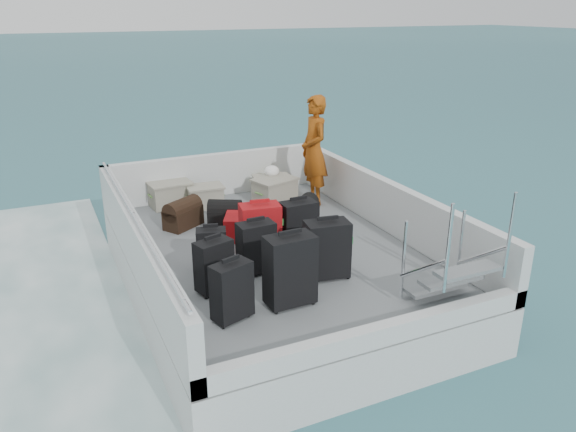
% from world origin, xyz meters
% --- Properties ---
extents(ground, '(160.00, 160.00, 0.00)m').
position_xyz_m(ground, '(0.00, 0.00, 0.00)').
color(ground, '#174653').
rests_on(ground, ground).
extents(ferry_hull, '(3.60, 5.00, 0.60)m').
position_xyz_m(ferry_hull, '(0.00, 0.00, 0.30)').
color(ferry_hull, silver).
rests_on(ferry_hull, ground).
extents(deck, '(3.30, 4.70, 0.02)m').
position_xyz_m(deck, '(0.00, 0.00, 0.61)').
color(deck, slate).
rests_on(deck, ferry_hull).
extents(deck_fittings, '(3.60, 5.00, 0.90)m').
position_xyz_m(deck_fittings, '(0.35, -0.32, 0.99)').
color(deck_fittings, silver).
rests_on(deck_fittings, deck).
extents(suitcase_0, '(0.45, 0.34, 0.62)m').
position_xyz_m(suitcase_0, '(-1.07, -1.44, 0.93)').
color(suitcase_0, black).
rests_on(suitcase_0, deck).
extents(suitcase_1, '(0.45, 0.33, 0.60)m').
position_xyz_m(suitcase_1, '(-1.05, -0.79, 0.92)').
color(suitcase_1, black).
rests_on(suitcase_1, deck).
extents(suitcase_2, '(0.40, 0.30, 0.51)m').
position_xyz_m(suitcase_2, '(-0.90, -0.25, 0.88)').
color(suitcase_2, black).
rests_on(suitcase_2, deck).
extents(suitcase_3, '(0.52, 0.31, 0.78)m').
position_xyz_m(suitcase_3, '(-0.41, -1.40, 1.01)').
color(suitcase_3, black).
rests_on(suitcase_3, deck).
extents(suitcase_4, '(0.43, 0.27, 0.63)m').
position_xyz_m(suitcase_4, '(-0.46, -0.56, 0.94)').
color(suitcase_4, black).
rests_on(suitcase_4, deck).
extents(suitcase_5, '(0.53, 0.37, 0.68)m').
position_xyz_m(suitcase_5, '(-0.23, -0.13, 0.96)').
color(suitcase_5, '#B30D1A').
rests_on(suitcase_5, deck).
extents(suitcase_6, '(0.54, 0.37, 0.69)m').
position_xyz_m(suitcase_6, '(0.23, -1.01, 0.96)').
color(suitcase_6, black).
rests_on(suitcase_6, deck).
extents(suitcase_7, '(0.46, 0.27, 0.64)m').
position_xyz_m(suitcase_7, '(0.30, -0.13, 0.94)').
color(suitcase_7, black).
rests_on(suitcase_7, deck).
extents(suitcase_8, '(0.96, 0.84, 0.32)m').
position_xyz_m(suitcase_8, '(-0.06, 0.47, 0.78)').
color(suitcase_8, '#B30D1A').
rests_on(suitcase_8, deck).
extents(duffel_0, '(0.62, 0.55, 0.32)m').
position_xyz_m(duffel_0, '(-0.86, 1.24, 0.78)').
color(duffel_0, black).
rests_on(duffel_0, deck).
extents(duffel_1, '(0.55, 0.48, 0.32)m').
position_xyz_m(duffel_1, '(-0.33, 0.95, 0.78)').
color(duffel_1, black).
rests_on(duffel_1, deck).
extents(duffel_2, '(0.54, 0.54, 0.32)m').
position_xyz_m(duffel_2, '(0.77, 0.61, 0.78)').
color(duffel_2, black).
rests_on(duffel_2, deck).
extents(crate_0, '(0.64, 0.47, 0.36)m').
position_xyz_m(crate_0, '(-0.81, 2.20, 0.80)').
color(crate_0, gray).
rests_on(crate_0, deck).
extents(crate_1, '(0.54, 0.40, 0.31)m').
position_xyz_m(crate_1, '(-0.32, 1.93, 0.78)').
color(crate_1, gray).
rests_on(crate_1, deck).
extents(crate_2, '(0.63, 0.49, 0.34)m').
position_xyz_m(crate_2, '(0.79, 1.89, 0.79)').
color(crate_2, gray).
rests_on(crate_2, deck).
extents(crate_3, '(0.72, 0.59, 0.37)m').
position_xyz_m(crate_3, '(0.74, 1.65, 0.81)').
color(crate_3, gray).
rests_on(crate_3, deck).
extents(yellow_bag, '(0.28, 0.26, 0.22)m').
position_xyz_m(yellow_bag, '(0.88, 2.20, 0.73)').
color(yellow_bag, yellow).
rests_on(yellow_bag, deck).
extents(white_bag, '(0.24, 0.24, 0.18)m').
position_xyz_m(white_bag, '(0.79, 1.89, 1.05)').
color(white_bag, white).
rests_on(white_bag, crate_2).
extents(passenger, '(0.47, 0.67, 1.71)m').
position_xyz_m(passenger, '(1.30, 1.40, 1.47)').
color(passenger, '#CE5E13').
rests_on(passenger, deck).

